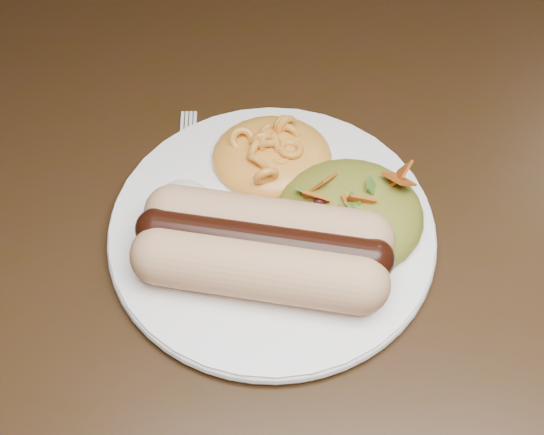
{
  "coord_description": "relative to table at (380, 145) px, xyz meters",
  "views": [
    {
      "loc": [
        -0.12,
        -0.49,
        1.21
      ],
      "look_at": [
        -0.11,
        -0.17,
        0.77
      ],
      "focal_mm": 50.0,
      "sensor_mm": 36.0,
      "label": 1
    }
  ],
  "objects": [
    {
      "name": "fork",
      "position": [
        -0.18,
        -0.13,
        0.09
      ],
      "size": [
        0.07,
        0.15,
        0.0
      ],
      "primitive_type": "cube",
      "rotation": [
        0.0,
        0.0,
        0.3
      ],
      "color": "white",
      "rests_on": "table"
    },
    {
      "name": "taco_salad",
      "position": [
        -0.05,
        -0.16,
        0.12
      ],
      "size": [
        0.11,
        0.1,
        0.05
      ],
      "rotation": [
        0.0,
        0.0,
        -0.06
      ],
      "color": "#A66C1E",
      "rests_on": "plate"
    },
    {
      "name": "floor",
      "position": [
        0.0,
        0.0,
        -0.66
      ],
      "size": [
        4.0,
        4.0,
        0.0
      ],
      "primitive_type": "plane",
      "color": "black",
      "rests_on": "ground"
    },
    {
      "name": "table",
      "position": [
        0.0,
        0.0,
        0.0
      ],
      "size": [
        1.6,
        0.9,
        0.75
      ],
      "color": "black",
      "rests_on": "floor"
    },
    {
      "name": "hotdog",
      "position": [
        -0.12,
        -0.2,
        0.13
      ],
      "size": [
        0.15,
        0.1,
        0.04
      ],
      "rotation": [
        0.0,
        0.0,
        -0.19
      ],
      "color": "tan",
      "rests_on": "plate"
    },
    {
      "name": "sour_cream",
      "position": [
        -0.17,
        -0.15,
        0.12
      ],
      "size": [
        0.06,
        0.06,
        0.03
      ],
      "primitive_type": "ellipsoid",
      "rotation": [
        0.0,
        0.0,
        0.36
      ],
      "color": "white",
      "rests_on": "plate"
    },
    {
      "name": "mac_and_cheese",
      "position": [
        -0.11,
        -0.11,
        0.12
      ],
      "size": [
        0.11,
        0.1,
        0.04
      ],
      "primitive_type": "ellipsoid",
      "rotation": [
        0.0,
        0.0,
        -0.24
      ],
      "color": "orange",
      "rests_on": "plate"
    },
    {
      "name": "plate",
      "position": [
        -0.11,
        -0.17,
        0.1
      ],
      "size": [
        0.29,
        0.29,
        0.01
      ],
      "primitive_type": "cylinder",
      "rotation": [
        0.0,
        0.0,
        -0.23
      ],
      "color": "white",
      "rests_on": "table"
    }
  ]
}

